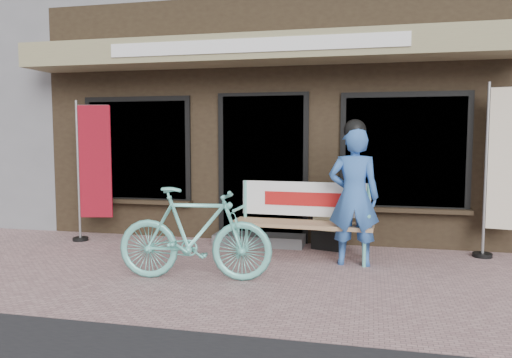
% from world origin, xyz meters
% --- Properties ---
extents(ground, '(70.00, 70.00, 0.00)m').
position_xyz_m(ground, '(0.00, 0.00, 0.00)').
color(ground, '#A57E7E').
rests_on(ground, ground).
extents(storefront, '(7.00, 6.77, 6.00)m').
position_xyz_m(storefront, '(0.00, 4.96, 2.99)').
color(storefront, black).
rests_on(storefront, ground).
extents(bench, '(1.81, 0.54, 0.97)m').
position_xyz_m(bench, '(0.71, 1.16, 0.57)').
color(bench, '#67CABB').
rests_on(bench, ground).
extents(person, '(0.63, 0.43, 1.77)m').
position_xyz_m(person, '(1.36, 0.92, 0.87)').
color(person, '#3363B2').
rests_on(person, ground).
extents(bicycle, '(1.74, 0.67, 1.02)m').
position_xyz_m(bicycle, '(-0.31, -0.12, 0.51)').
color(bicycle, '#67CABB').
rests_on(bicycle, ground).
extents(nobori_red, '(0.62, 0.27, 2.09)m').
position_xyz_m(nobori_red, '(-2.48, 1.46, 1.08)').
color(nobori_red, gray).
rests_on(nobori_red, ground).
extents(nobori_cream, '(0.67, 0.29, 2.26)m').
position_xyz_m(nobori_cream, '(3.22, 1.64, 1.16)').
color(nobori_cream, gray).
rests_on(nobori_cream, ground).
extents(menu_stand, '(0.46, 0.23, 0.91)m').
position_xyz_m(menu_stand, '(0.99, 1.60, 0.46)').
color(menu_stand, black).
rests_on(menu_stand, ground).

